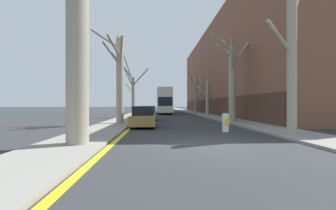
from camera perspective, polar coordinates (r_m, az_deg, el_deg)
The scene contains 16 objects.
ground_plane at distance 9.41m, azimuth 9.43°, elevation -9.74°, with size 300.00×300.00×0.00m, color #2B2D30.
sidewalk_left at distance 59.17m, azimuth -6.14°, elevation -1.39°, with size 2.67×120.00×0.12m, color gray.
sidewalk_right at distance 59.53m, azimuth 4.11°, elevation -1.38°, with size 2.67×120.00×0.12m, color gray.
building_facade_right at distance 41.31m, azimuth 16.51°, elevation 8.00°, with size 10.08×49.21×14.58m.
kerb_line_stripe at distance 59.11m, azimuth -4.67°, elevation -1.44°, with size 0.24×120.00×0.01m, color yellow.
street_tree_left_0 at distance 9.55m, azimuth -21.82°, elevation 15.09°, with size 1.45×3.07×9.74m.
street_tree_left_1 at distance 18.62m, azimuth -12.37°, elevation 7.41°, with size 2.92×3.29×7.80m.
street_tree_left_2 at distance 28.50m, azimuth -8.93°, elevation 3.22°, with size 3.17×2.43×7.58m.
street_tree_right_0 at distance 13.11m, azimuth 28.79°, elevation 11.03°, with size 3.43×3.20×9.64m.
street_tree_right_1 at distance 21.52m, azimuth 15.94°, elevation 6.73°, with size 4.20×3.89×8.17m.
street_tree_right_2 at distance 30.64m, azimuth 9.88°, elevation 2.27°, with size 2.27×1.93×6.11m.
street_tree_right_3 at distance 39.62m, azimuth 7.08°, elevation 2.97°, with size 3.56×2.96×7.15m.
double_decker_bus at distance 39.86m, azimuth -1.03°, elevation 1.34°, with size 2.44×11.61×4.34m.
parked_car_0 at distance 16.48m, azimuth -6.23°, elevation -3.06°, with size 1.71×4.30×1.49m.
parked_car_1 at distance 23.22m, azimuth -5.27°, elevation -2.14°, with size 1.77×4.28×1.48m.
traffic_bollard at distance 13.66m, azimuth 14.42°, elevation -4.37°, with size 0.40×0.41×1.09m.
Camera 1 is at (-1.98, -9.06, 1.61)m, focal length 24.00 mm.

